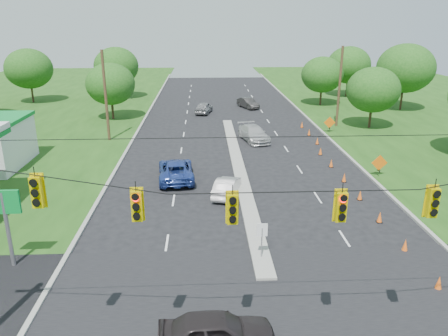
{
  "coord_description": "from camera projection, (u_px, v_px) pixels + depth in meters",
  "views": [
    {
      "loc": [
        -2.88,
        -13.66,
        11.77
      ],
      "look_at": [
        -1.61,
        12.53,
        2.8
      ],
      "focal_mm": 35.0,
      "sensor_mm": 36.0,
      "label": 1
    }
  ],
  "objects": [
    {
      "name": "tree_6",
      "position": [
        116.0,
        66.0,
        66.48
      ],
      "size": [
        6.72,
        6.72,
        7.84
      ],
      "color": "black",
      "rests_on": "ground"
    },
    {
      "name": "cone_8",
      "position": [
        309.0,
        132.0,
        46.41
      ],
      "size": [
        0.32,
        0.32,
        0.7
      ],
      "primitive_type": "cone",
      "color": "orange",
      "rests_on": "ground"
    },
    {
      "name": "curb_right",
      "position": [
        327.0,
        138.0,
        45.66
      ],
      "size": [
        0.25,
        110.0,
        0.16
      ],
      "primitive_type": "cube",
      "color": "gray",
      "rests_on": "ground"
    },
    {
      "name": "median_sign",
      "position": [
        262.0,
        234.0,
        22.04
      ],
      "size": [
        0.55,
        0.06,
        2.05
      ],
      "color": "gray",
      "rests_on": "ground"
    },
    {
      "name": "utility_pole_far_right",
      "position": [
        339.0,
        87.0,
        49.04
      ],
      "size": [
        0.28,
        0.28,
        9.0
      ],
      "primitive_type": "cylinder",
      "color": "#422D1C",
      "rests_on": "ground"
    },
    {
      "name": "curb_left",
      "position": [
        133.0,
        140.0,
        44.73
      ],
      "size": [
        0.25,
        110.0,
        0.16
      ],
      "primitive_type": "cube",
      "color": "gray",
      "rests_on": "ground"
    },
    {
      "name": "tree_9",
      "position": [
        373.0,
        90.0,
        48.31
      ],
      "size": [
        5.88,
        5.88,
        6.86
      ],
      "color": "black",
      "rests_on": "ground"
    },
    {
      "name": "tree_4",
      "position": [
        29.0,
        69.0,
        63.1
      ],
      "size": [
        6.72,
        6.72,
        7.84
      ],
      "color": "black",
      "rests_on": "ground"
    },
    {
      "name": "white_sedan",
      "position": [
        227.0,
        187.0,
        30.51
      ],
      "size": [
        2.35,
        4.16,
        1.3
      ],
      "primitive_type": "imported",
      "rotation": [
        0.0,
        0.0,
        2.88
      ],
      "color": "silver",
      "rests_on": "ground"
    },
    {
      "name": "tree_11",
      "position": [
        349.0,
        65.0,
        68.14
      ],
      "size": [
        6.72,
        6.72,
        7.84
      ],
      "color": "black",
      "rests_on": "ground"
    },
    {
      "name": "cone_6",
      "position": [
        320.0,
        151.0,
        39.77
      ],
      "size": [
        0.32,
        0.32,
        0.7
      ],
      "primitive_type": "cone",
      "color": "orange",
      "rests_on": "ground"
    },
    {
      "name": "median",
      "position": [
        238.0,
        167.0,
        36.69
      ],
      "size": [
        1.0,
        34.0,
        0.18
      ],
      "primitive_type": "cube",
      "color": "gray",
      "rests_on": "ground"
    },
    {
      "name": "signal_span",
      "position": [
        291.0,
        238.0,
        14.29
      ],
      "size": [
        25.6,
        0.32,
        9.0
      ],
      "color": "#422D1C",
      "rests_on": "ground"
    },
    {
      "name": "silver_car_far",
      "position": [
        254.0,
        133.0,
        44.28
      ],
      "size": [
        3.3,
        5.6,
        1.52
      ],
      "primitive_type": "imported",
      "rotation": [
        0.0,
        0.0,
        0.24
      ],
      "color": "#ABABAB",
      "rests_on": "ground"
    },
    {
      "name": "cone_4",
      "position": [
        344.0,
        178.0,
        33.16
      ],
      "size": [
        0.32,
        0.32,
        0.7
      ],
      "primitive_type": "cone",
      "color": "orange",
      "rests_on": "ground"
    },
    {
      "name": "cone_7",
      "position": [
        317.0,
        141.0,
        43.11
      ],
      "size": [
        0.32,
        0.32,
        0.7
      ],
      "primitive_type": "cone",
      "color": "orange",
      "rests_on": "ground"
    },
    {
      "name": "cone_3",
      "position": [
        360.0,
        195.0,
        29.85
      ],
      "size": [
        0.32,
        0.32,
        0.7
      ],
      "primitive_type": "cone",
      "color": "orange",
      "rests_on": "ground"
    },
    {
      "name": "tree_5",
      "position": [
        110.0,
        84.0,
        52.6
      ],
      "size": [
        5.88,
        5.88,
        6.86
      ],
      "color": "black",
      "rests_on": "ground"
    },
    {
      "name": "tree_12",
      "position": [
        322.0,
        75.0,
        61.45
      ],
      "size": [
        5.88,
        5.88,
        6.86
      ],
      "color": "black",
      "rests_on": "ground"
    },
    {
      "name": "black_sedan",
      "position": [
        217.0,
        332.0,
        16.2
      ],
      "size": [
        4.48,
        1.98,
        1.5
      ],
      "primitive_type": "imported",
      "rotation": [
        0.0,
        0.0,
        1.62
      ],
      "color": "#272223",
      "rests_on": "ground"
    },
    {
      "name": "utility_pole_far_left",
      "position": [
        106.0,
        96.0,
        43.17
      ],
      "size": [
        0.28,
        0.28,
        9.0
      ],
      "primitive_type": "cylinder",
      "color": "#422D1C",
      "rests_on": "ground"
    },
    {
      "name": "cone_2",
      "position": [
        380.0,
        217.0,
        26.54
      ],
      "size": [
        0.32,
        0.32,
        0.7
      ],
      "primitive_type": "cone",
      "color": "orange",
      "rests_on": "ground"
    },
    {
      "name": "blue_pickup",
      "position": [
        176.0,
        170.0,
        33.54
      ],
      "size": [
        3.05,
        5.79,
        1.55
      ],
      "primitive_type": "imported",
      "rotation": [
        0.0,
        0.0,
        3.23
      ],
      "color": "navy",
      "rests_on": "ground"
    },
    {
      "name": "tree_10",
      "position": [
        405.0,
        68.0,
        57.73
      ],
      "size": [
        7.56,
        7.56,
        8.82
      ],
      "color": "black",
      "rests_on": "ground"
    },
    {
      "name": "cone_9",
      "position": [
        302.0,
        125.0,
        49.72
      ],
      "size": [
        0.32,
        0.32,
        0.7
      ],
      "primitive_type": "cone",
      "color": "orange",
      "rests_on": "ground"
    },
    {
      "name": "dark_car_receding",
      "position": [
        248.0,
        103.0,
        60.63
      ],
      "size": [
        2.98,
        4.46,
        1.39
      ],
      "primitive_type": "imported",
      "rotation": [
        0.0,
        0.0,
        0.39
      ],
      "color": "#252424",
      "rests_on": "ground"
    },
    {
      "name": "work_sign_1",
      "position": [
        379.0,
        164.0,
        34.0
      ],
      "size": [
        1.27,
        0.58,
        1.37
      ],
      "color": "black",
      "rests_on": "ground"
    },
    {
      "name": "silver_car_oncoming",
      "position": [
        204.0,
        108.0,
        57.21
      ],
      "size": [
        2.67,
        4.6,
        1.47
      ],
      "primitive_type": "imported",
      "rotation": [
        0.0,
        0.0,
        2.91
      ],
      "color": "gray",
      "rests_on": "ground"
    },
    {
      "name": "work_sign_2",
      "position": [
        330.0,
        123.0,
        47.23
      ],
      "size": [
        1.27,
        0.58,
        1.37
      ],
      "color": "black",
      "rests_on": "ground"
    },
    {
      "name": "cone_5",
      "position": [
        331.0,
        163.0,
        36.46
      ],
      "size": [
        0.32,
        0.32,
        0.7
      ],
      "primitive_type": "cone",
      "color": "orange",
      "rests_on": "ground"
    },
    {
      "name": "cone_0",
      "position": [
        439.0,
        283.0,
        19.93
      ],
      "size": [
        0.32,
        0.32,
        0.7
      ],
      "primitive_type": "cone",
      "color": "orange",
      "rests_on": "ground"
    },
    {
      "name": "cone_1",
      "position": [
        405.0,
        245.0,
        23.23
      ],
      "size": [
        0.32,
        0.32,
        0.7
      ],
      "primitive_type": "cone",
      "color": "orange",
      "rests_on": "ground"
    }
  ]
}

